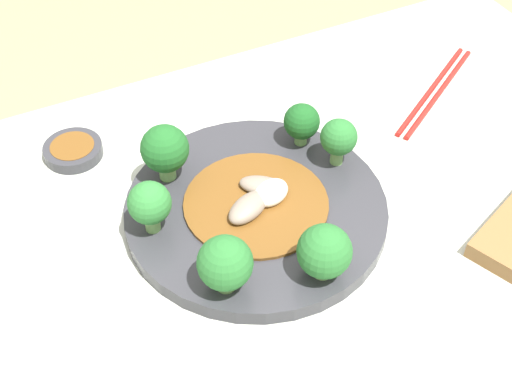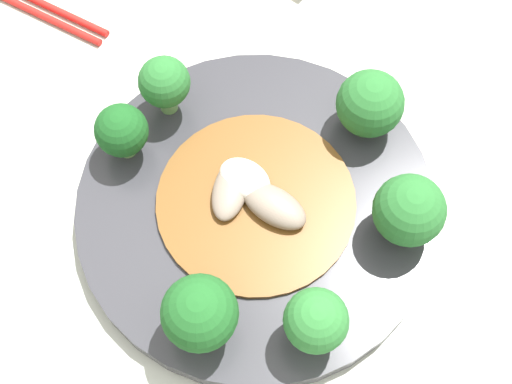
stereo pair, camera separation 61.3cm
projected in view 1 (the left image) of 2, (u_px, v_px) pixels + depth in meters
plate at (256, 210)px, 0.80m from camera, size 0.29×0.29×0.02m
broccoli_southeast at (165, 150)px, 0.80m from camera, size 0.06×0.06×0.07m
broccoli_northeast at (225, 264)px, 0.69m from camera, size 0.06×0.06×0.07m
broccoli_southwest at (302, 122)px, 0.85m from camera, size 0.04×0.04×0.05m
broccoli_east at (150, 204)px, 0.74m from camera, size 0.05×0.05×0.06m
broccoli_west at (339, 138)px, 0.82m from camera, size 0.04×0.04×0.06m
broccoli_north at (324, 252)px, 0.70m from camera, size 0.06×0.06×0.06m
stirfry_center at (258, 200)px, 0.79m from camera, size 0.16×0.16×0.02m
chopsticks at (435, 91)px, 0.97m from camera, size 0.20×0.13×0.01m
sauce_dish at (73, 150)px, 0.87m from camera, size 0.07×0.07×0.02m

